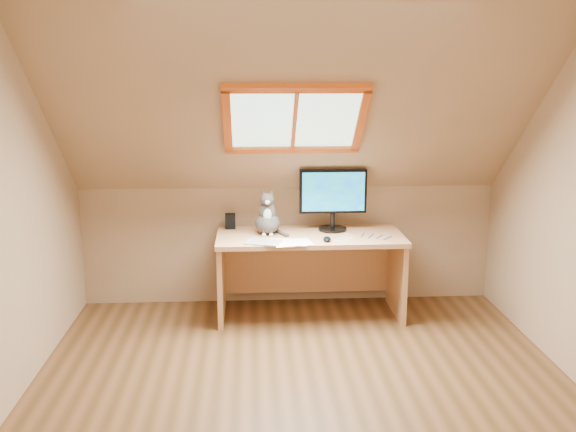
{
  "coord_description": "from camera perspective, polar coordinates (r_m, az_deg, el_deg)",
  "views": [
    {
      "loc": [
        -0.32,
        -3.57,
        1.96
      ],
      "look_at": [
        -0.05,
        1.0,
        0.92
      ],
      "focal_mm": 40.0,
      "sensor_mm": 36.0,
      "label": 1
    }
  ],
  "objects": [
    {
      "name": "graphics_tablet",
      "position": [
        4.89,
        -2.22,
        -2.34
      ],
      "size": [
        0.3,
        0.25,
        0.01
      ],
      "primitive_type": "cube",
      "rotation": [
        0.0,
        0.0,
        -0.32
      ],
      "color": "#B2B2B7",
      "rests_on": "desk"
    },
    {
      "name": "room_shell",
      "position": [
        3.53,
        1.85,
        4.14
      ],
      "size": [
        3.52,
        3.52,
        2.41
      ],
      "color": "tan",
      "rests_on": "ground"
    },
    {
      "name": "desk",
      "position": [
        5.25,
        1.89,
        -3.75
      ],
      "size": [
        1.49,
        0.65,
        0.68
      ],
      "color": "tan",
      "rests_on": "ground"
    },
    {
      "name": "mouse",
      "position": [
        4.94,
        3.49,
        -2.06
      ],
      "size": [
        0.08,
        0.12,
        0.03
      ],
      "primitive_type": "ellipsoid",
      "rotation": [
        0.0,
        0.0,
        -0.15
      ],
      "color": "black",
      "rests_on": "desk"
    },
    {
      "name": "papers",
      "position": [
        4.87,
        0.52,
        -2.44
      ],
      "size": [
        0.33,
        0.27,
        0.0
      ],
      "color": "white",
      "rests_on": "desk"
    },
    {
      "name": "monitor",
      "position": [
        5.22,
        4.02,
        1.82
      ],
      "size": [
        0.55,
        0.23,
        0.51
      ],
      "color": "black",
      "rests_on": "desk"
    },
    {
      "name": "ground",
      "position": [
        4.08,
        1.58,
        -15.91
      ],
      "size": [
        3.5,
        3.5,
        0.0
      ],
      "primitive_type": "plane",
      "color": "brown",
      "rests_on": "ground"
    },
    {
      "name": "cables",
      "position": [
        5.07,
        6.72,
        -1.88
      ],
      "size": [
        0.51,
        0.26,
        0.01
      ],
      "color": "silver",
      "rests_on": "desk"
    },
    {
      "name": "cat",
      "position": [
        5.13,
        -1.84,
        -0.16
      ],
      "size": [
        0.21,
        0.25,
        0.37
      ],
      "color": "#4B4542",
      "rests_on": "desk"
    },
    {
      "name": "desk_speaker",
      "position": [
        5.34,
        -5.16,
        -0.46
      ],
      "size": [
        0.09,
        0.09,
        0.12
      ],
      "primitive_type": "cube",
      "rotation": [
        0.0,
        0.0,
        0.04
      ],
      "color": "black",
      "rests_on": "desk"
    }
  ]
}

